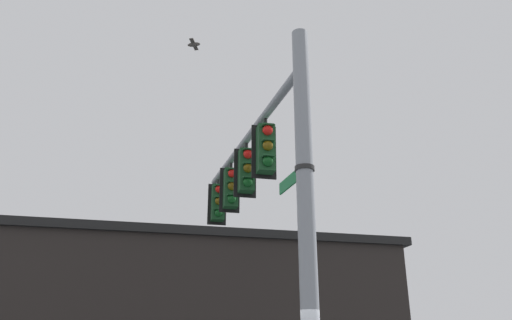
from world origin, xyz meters
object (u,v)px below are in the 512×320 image
(traffic_light_arm_end, at_px, (218,202))
(bird_flying, at_px, (194,44))
(traffic_light_nearest_pole, at_px, (266,148))
(street_name_sign, at_px, (298,175))
(traffic_light_mid_inner, at_px, (246,170))
(traffic_light_mid_outer, at_px, (231,188))

(traffic_light_arm_end, bearing_deg, bird_flying, 73.60)
(traffic_light_nearest_pole, xyz_separation_m, street_name_sign, (-0.16, 1.69, -1.15))
(traffic_light_nearest_pole, relative_size, traffic_light_arm_end, 1.00)
(traffic_light_nearest_pole, height_order, traffic_light_arm_end, same)
(traffic_light_mid_inner, height_order, bird_flying, bird_flying)
(traffic_light_mid_inner, bearing_deg, street_name_sign, 95.27)
(street_name_sign, bearing_deg, traffic_light_mid_inner, -84.73)
(traffic_light_mid_outer, height_order, street_name_sign, traffic_light_mid_outer)
(traffic_light_nearest_pole, relative_size, street_name_sign, 0.97)
(traffic_light_mid_inner, relative_size, bird_flying, 3.15)
(traffic_light_mid_outer, height_order, bird_flying, bird_flying)
(traffic_light_mid_outer, distance_m, bird_flying, 3.89)
(traffic_light_mid_inner, height_order, traffic_light_arm_end, same)
(traffic_light_mid_inner, bearing_deg, traffic_light_nearest_pole, 95.24)
(traffic_light_arm_end, distance_m, bird_flying, 4.96)
(traffic_light_mid_inner, bearing_deg, traffic_light_arm_end, -84.76)
(traffic_light_arm_end, height_order, bird_flying, bird_flying)
(traffic_light_mid_inner, relative_size, traffic_light_mid_outer, 1.00)
(traffic_light_nearest_pole, relative_size, bird_flying, 3.15)
(traffic_light_mid_outer, bearing_deg, traffic_light_nearest_pole, 95.24)
(traffic_light_mid_inner, xyz_separation_m, traffic_light_arm_end, (0.26, -2.85, 0.00))
(traffic_light_nearest_pole, relative_size, traffic_light_mid_inner, 1.00)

